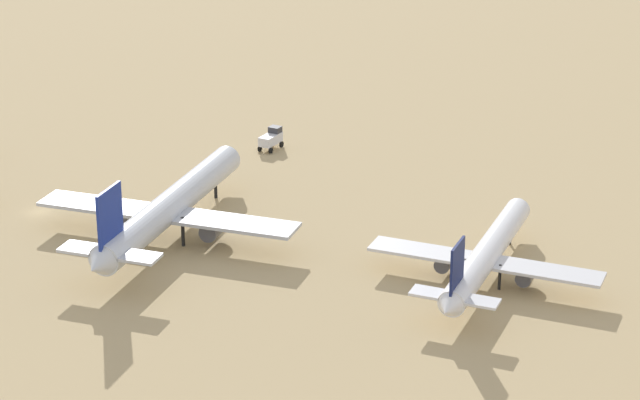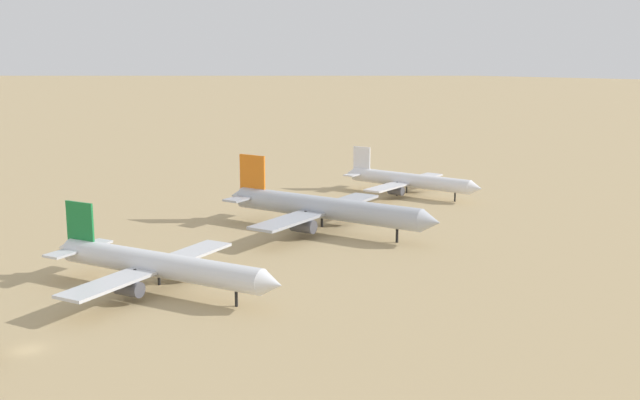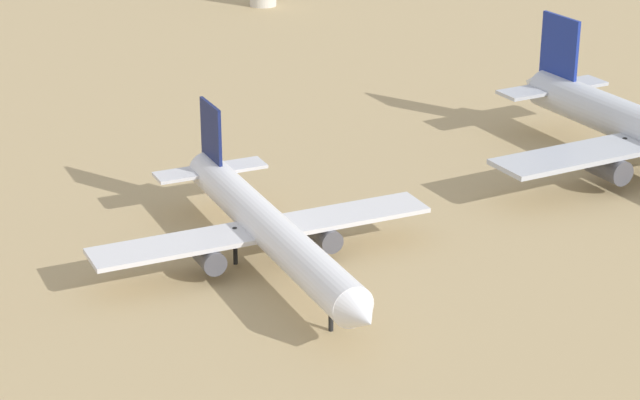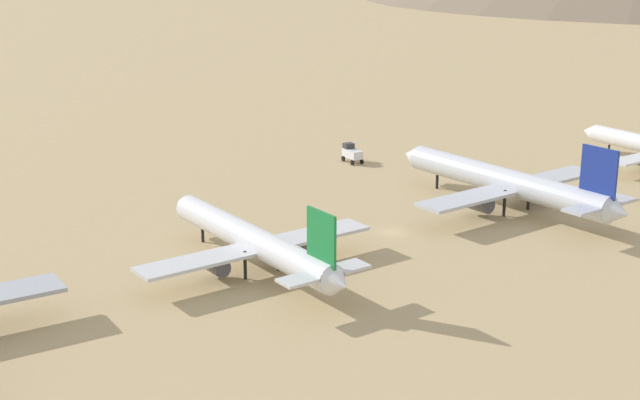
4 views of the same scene
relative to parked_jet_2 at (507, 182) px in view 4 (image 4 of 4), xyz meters
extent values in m
plane|color=tan|center=(0.16, 24.62, -5.00)|extent=(1800.00, 1800.00, 0.00)
cone|color=white|center=(24.49, -48.14, -0.87)|extent=(3.27, 3.76, 3.66)
cylinder|color=black|center=(18.67, -48.33, -3.12)|extent=(0.43, 0.43, 3.76)
cylinder|color=silver|center=(0.56, 0.05, 0.13)|extent=(44.22, 8.67, 4.64)
cone|color=silver|center=(24.40, 2.26, 0.13)|extent=(4.31, 4.89, 4.55)
cone|color=silver|center=(-23.04, -2.13, 0.13)|extent=(3.79, 4.48, 4.18)
cube|color=navy|center=(-18.66, -1.73, 5.57)|extent=(6.73, 1.04, 8.55)
cube|color=#B6BBC5|center=(-19.39, -1.79, 0.60)|extent=(5.24, 14.96, 0.44)
cube|color=#B6BBC5|center=(-1.26, -0.12, -0.68)|extent=(9.91, 41.92, 0.55)
cylinder|color=#4C4C54|center=(-0.97, 7.27, -2.36)|extent=(5.37, 3.27, 2.81)
cylinder|color=#4C4C54|center=(0.38, -7.33, -2.36)|extent=(5.37, 3.27, 2.81)
cylinder|color=black|center=(17.20, 1.59, -2.66)|extent=(0.54, 0.54, 4.67)
cylinder|color=black|center=(-2.77, 2.93, -2.66)|extent=(0.54, 0.54, 4.67)
cylinder|color=black|center=(-2.19, -3.39, -2.66)|extent=(0.54, 0.54, 4.67)
cylinder|color=silver|center=(-2.45, 52.10, -0.42)|extent=(39.47, 6.83, 4.15)
cone|color=silver|center=(18.88, 53.57, -0.42)|extent=(3.76, 4.29, 4.06)
cone|color=silver|center=(-23.57, 50.65, -0.42)|extent=(3.30, 3.93, 3.73)
cube|color=#197A38|center=(-19.65, 50.92, 4.44)|extent=(6.01, 0.79, 7.64)
cube|color=silver|center=(-20.30, 50.87, 0.00)|extent=(4.38, 13.30, 0.39)
cube|color=silver|center=(-4.08, 51.99, -1.14)|extent=(7.99, 37.38, 0.49)
cylinder|color=#4C4C54|center=(-3.66, 58.58, -2.64)|extent=(4.74, 2.82, 2.51)
cylinder|color=#4C4C54|center=(-2.76, 45.52, -2.64)|extent=(4.74, 2.82, 2.51)
cylinder|color=black|center=(12.44, 53.12, -2.91)|extent=(0.48, 0.48, 4.17)
cylinder|color=black|center=(-5.37, 54.74, -2.91)|extent=(0.48, 0.48, 4.17)
cylinder|color=black|center=(-4.98, 49.08, -2.91)|extent=(0.48, 0.48, 4.17)
cube|color=silver|center=(42.72, 4.07, -3.05)|extent=(5.35, 2.65, 1.70)
cube|color=#333338|center=(44.41, 3.95, -1.65)|extent=(1.94, 2.19, 1.10)
cylinder|color=black|center=(44.77, 5.08, -4.45)|extent=(1.12, 0.42, 1.10)
cylinder|color=black|center=(44.61, 2.79, -4.45)|extent=(1.12, 0.42, 1.10)
cylinder|color=black|center=(40.83, 5.35, -4.45)|extent=(1.12, 0.42, 1.10)
cylinder|color=black|center=(40.67, 3.06, -4.45)|extent=(1.12, 0.42, 1.10)
camera|label=1|loc=(-153.50, -94.24, 72.25)|focal=71.00mm
camera|label=2|loc=(84.74, -35.78, 34.55)|focal=43.64mm
camera|label=3|loc=(101.17, -84.14, 43.36)|focal=67.04mm
camera|label=4|loc=(-112.66, 109.09, 42.43)|focal=50.63mm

